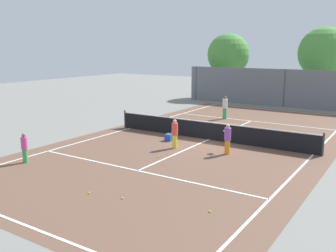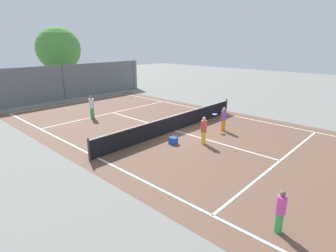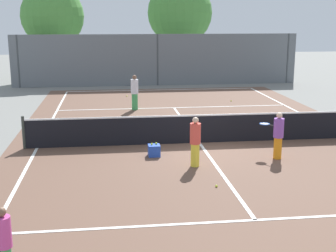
# 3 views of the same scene
# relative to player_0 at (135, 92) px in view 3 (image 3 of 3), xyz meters

# --- Properties ---
(ground_plane) EXTENTS (80.00, 80.00, 0.00)m
(ground_plane) POSITION_rel_player_0_xyz_m (1.89, -6.19, -0.84)
(ground_plane) COLOR slate
(court_surface) EXTENTS (13.00, 25.00, 0.01)m
(court_surface) POSITION_rel_player_0_xyz_m (1.89, -6.19, -0.83)
(court_surface) COLOR brown
(court_surface) RESTS_ON ground_plane
(tennis_net) EXTENTS (11.90, 0.10, 1.10)m
(tennis_net) POSITION_rel_player_0_xyz_m (1.89, -6.19, -0.32)
(tennis_net) COLOR #333833
(tennis_net) RESTS_ON ground_plane
(perimeter_fence) EXTENTS (18.00, 0.12, 3.20)m
(perimeter_fence) POSITION_rel_player_0_xyz_m (1.89, 7.81, 0.76)
(perimeter_fence) COLOR slate
(perimeter_fence) RESTS_ON ground_plane
(tree_0) EXTENTS (4.61, 4.61, 6.82)m
(tree_0) POSITION_rel_player_0_xyz_m (3.97, 12.37, 3.67)
(tree_0) COLOR brown
(tree_0) RESTS_ON ground_plane
(tree_1) EXTENTS (4.17, 4.17, 6.38)m
(tree_1) POSITION_rel_player_0_xyz_m (-4.80, 11.10, 3.44)
(tree_1) COLOR brown
(tree_1) RESTS_ON ground_plane
(player_0) EXTENTS (0.35, 0.35, 1.63)m
(player_0) POSITION_rel_player_0_xyz_m (0.00, 0.00, 0.00)
(player_0) COLOR #3FA559
(player_0) RESTS_ON ground_plane
(player_1) EXTENTS (0.31, 0.31, 1.47)m
(player_1) POSITION_rel_player_0_xyz_m (1.27, -8.74, -0.08)
(player_1) COLOR yellow
(player_1) RESTS_ON ground_plane
(player_2) EXTENTS (0.28, 0.28, 1.31)m
(player_2) POSITION_rel_player_0_xyz_m (-2.95, -14.36, -0.17)
(player_2) COLOR #3FA559
(player_2) RESTS_ON ground_plane
(player_3) EXTENTS (0.67, 0.86, 1.45)m
(player_3) POSITION_rel_player_0_xyz_m (3.92, -8.29, -0.08)
(player_3) COLOR orange
(player_3) RESTS_ON ground_plane
(ball_crate) EXTENTS (0.37, 0.37, 0.43)m
(ball_crate) POSITION_rel_player_0_xyz_m (0.18, -7.56, -0.65)
(ball_crate) COLOR blue
(ball_crate) RESTS_ON ground_plane
(tennis_ball_0) EXTENTS (0.07, 0.07, 0.07)m
(tennis_ball_0) POSITION_rel_player_0_xyz_m (4.94, -5.92, -0.80)
(tennis_ball_0) COLOR #CCE533
(tennis_ball_0) RESTS_ON ground_plane
(tennis_ball_1) EXTENTS (0.07, 0.07, 0.07)m
(tennis_ball_1) POSITION_rel_player_0_xyz_m (5.05, 1.54, -0.80)
(tennis_ball_1) COLOR #CCE533
(tennis_ball_1) RESTS_ON ground_plane
(tennis_ball_2) EXTENTS (0.07, 0.07, 0.07)m
(tennis_ball_2) POSITION_rel_player_0_xyz_m (1.51, -10.52, -0.80)
(tennis_ball_2) COLOR #CCE533
(tennis_ball_2) RESTS_ON ground_plane
(tennis_ball_3) EXTENTS (0.07, 0.07, 0.07)m
(tennis_ball_3) POSITION_rel_player_0_xyz_m (1.49, -2.39, -0.80)
(tennis_ball_3) COLOR #CCE533
(tennis_ball_3) RESTS_ON ground_plane
(tennis_ball_5) EXTENTS (0.07, 0.07, 0.07)m
(tennis_ball_5) POSITION_rel_player_0_xyz_m (-0.23, 3.71, -0.80)
(tennis_ball_5) COLOR #CCE533
(tennis_ball_5) RESTS_ON ground_plane
(tennis_ball_6) EXTENTS (0.07, 0.07, 0.07)m
(tennis_ball_6) POSITION_rel_player_0_xyz_m (0.01, -5.14, -0.80)
(tennis_ball_6) COLOR #CCE533
(tennis_ball_6) RESTS_ON ground_plane
(tennis_ball_9) EXTENTS (0.07, 0.07, 0.07)m
(tennis_ball_9) POSITION_rel_player_0_xyz_m (5.42, -2.62, -0.80)
(tennis_ball_9) COLOR #CCE533
(tennis_ball_9) RESTS_ON ground_plane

